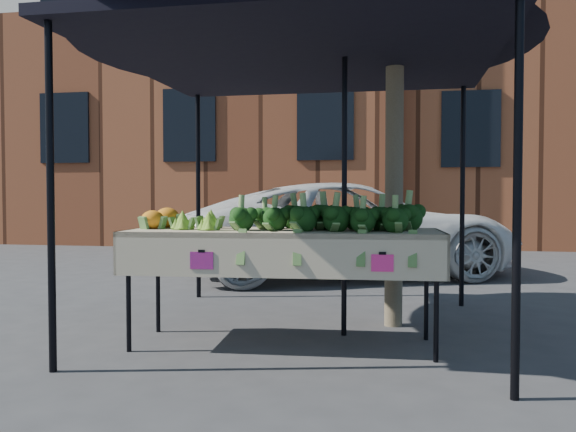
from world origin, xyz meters
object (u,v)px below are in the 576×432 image
Objects in this scene: vehicle at (351,108)px; street_tree at (395,67)px; canopy at (304,171)px; table at (283,288)px.

street_tree is (0.64, -3.22, -0.12)m from vehicle.
canopy is 0.69× the size of street_tree.
vehicle is (0.12, 3.58, 1.05)m from canopy.
canopy is at bearing -154.02° from street_tree.
canopy is at bearing 80.68° from table.
street_tree reaches higher than table.
vehicle is at bearing 101.19° from street_tree.
street_tree reaches higher than canopy.
vehicle is at bearing 87.22° from table.
street_tree is at bearing 46.15° from table.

